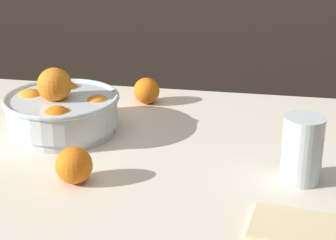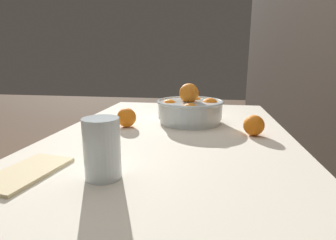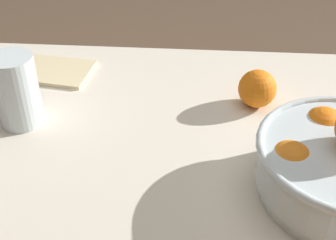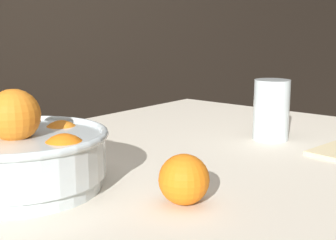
{
  "view_description": "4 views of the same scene",
  "coord_description": "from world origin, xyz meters",
  "px_view_note": "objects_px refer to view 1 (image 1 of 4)",
  "views": [
    {
      "loc": [
        0.24,
        -1.1,
        1.3
      ],
      "look_at": [
        0.04,
        -0.01,
        0.84
      ],
      "focal_mm": 60.0,
      "sensor_mm": 36.0,
      "label": 1
    },
    {
      "loc": [
        0.82,
        0.13,
        1.03
      ],
      "look_at": [
        0.01,
        -0.0,
        0.83
      ],
      "focal_mm": 28.0,
      "sensor_mm": 36.0,
      "label": 2
    },
    {
      "loc": [
        0.0,
        0.58,
        1.28
      ],
      "look_at": [
        0.05,
        -0.06,
        0.82
      ],
      "focal_mm": 50.0,
      "sensor_mm": 36.0,
      "label": 3
    },
    {
      "loc": [
        -0.61,
        -0.56,
        1.02
      ],
      "look_at": [
        0.04,
        -0.03,
        0.85
      ],
      "focal_mm": 50.0,
      "sensor_mm": 36.0,
      "label": 4
    }
  ],
  "objects_px": {
    "juice_glass": "(302,152)",
    "orange_loose_near_bowl": "(74,165)",
    "fruit_bowl": "(62,110)",
    "orange_loose_front": "(147,91)"
  },
  "relations": [
    {
      "from": "juice_glass",
      "to": "orange_loose_near_bowl",
      "type": "bearing_deg",
      "value": -168.69
    },
    {
      "from": "fruit_bowl",
      "to": "orange_loose_near_bowl",
      "type": "relative_size",
      "value": 3.71
    },
    {
      "from": "orange_loose_front",
      "to": "orange_loose_near_bowl",
      "type": "bearing_deg",
      "value": -95.28
    },
    {
      "from": "juice_glass",
      "to": "orange_loose_front",
      "type": "xyz_separation_m",
      "value": [
        -0.39,
        0.37,
        -0.03
      ]
    },
    {
      "from": "orange_loose_near_bowl",
      "to": "orange_loose_front",
      "type": "height_order",
      "value": "orange_loose_near_bowl"
    },
    {
      "from": "fruit_bowl",
      "to": "orange_loose_near_bowl",
      "type": "xyz_separation_m",
      "value": [
        0.11,
        -0.23,
        -0.02
      ]
    },
    {
      "from": "orange_loose_near_bowl",
      "to": "orange_loose_front",
      "type": "xyz_separation_m",
      "value": [
        0.04,
        0.46,
        -0.0
      ]
    },
    {
      "from": "fruit_bowl",
      "to": "orange_loose_front",
      "type": "distance_m",
      "value": 0.27
    },
    {
      "from": "juice_glass",
      "to": "orange_loose_near_bowl",
      "type": "relative_size",
      "value": 1.83
    },
    {
      "from": "fruit_bowl",
      "to": "orange_loose_front",
      "type": "relative_size",
      "value": 3.85
    }
  ]
}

